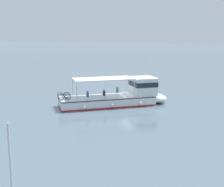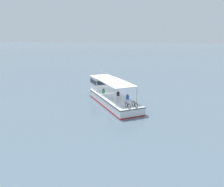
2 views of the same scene
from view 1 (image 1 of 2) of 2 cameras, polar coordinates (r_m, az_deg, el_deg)
The scene contains 2 objects.
ground_plane at distance 36.85m, azimuth 3.57°, elevation -1.91°, with size 400.00×400.00×0.00m, color slate.
ferry_main at distance 36.12m, azimuth 1.55°, elevation -0.51°, with size 11.97×10.18×5.32m.
Camera 1 is at (-10.63, 34.30, 8.31)m, focal length 50.13 mm.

